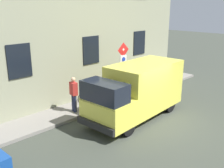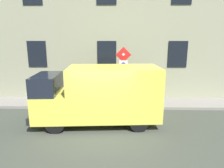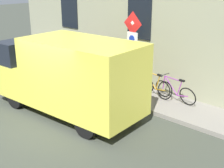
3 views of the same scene
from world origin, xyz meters
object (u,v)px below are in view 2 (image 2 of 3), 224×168
object	(u,v)px
bicycle_purple	(142,94)
bicycle_blue	(96,94)
sign_post_stacked	(123,69)
pedestrian	(68,87)
delivery_van	(100,94)
bicycle_red	(111,94)
bicycle_orange	(127,94)

from	to	relation	value
bicycle_purple	bicycle_blue	world-z (taller)	same
sign_post_stacked	pedestrian	distance (m)	3.20
delivery_van	bicycle_purple	xyz separation A→B (m)	(2.90, -2.20, -0.82)
bicycle_purple	pedestrian	distance (m)	4.20
bicycle_purple	bicycle_red	xyz separation A→B (m)	(-0.00, 1.77, 0.00)
bicycle_red	bicycle_orange	bearing A→B (deg)	178.65
sign_post_stacked	bicycle_red	distance (m)	2.02
bicycle_blue	sign_post_stacked	bearing A→B (deg)	143.71
bicycle_purple	pedestrian	world-z (taller)	pedestrian
bicycle_red	bicycle_blue	bearing A→B (deg)	-1.41
bicycle_red	delivery_van	bearing A→B (deg)	80.10
bicycle_purple	bicycle_blue	xyz separation A→B (m)	(-0.00, 2.65, 0.00)
bicycle_blue	bicycle_red	bearing A→B (deg)	176.85
bicycle_purple	bicycle_blue	size ratio (longest dim) A/B	1.00
bicycle_blue	pedestrian	size ratio (longest dim) A/B	1.00
delivery_van	bicycle_purple	world-z (taller)	delivery_van
bicycle_purple	pedestrian	bearing A→B (deg)	12.85
pedestrian	bicycle_orange	bearing A→B (deg)	20.42
bicycle_purple	bicycle_red	distance (m)	1.77
bicycle_blue	pedestrian	distance (m)	1.67
delivery_van	bicycle_orange	bearing A→B (deg)	-118.00
sign_post_stacked	delivery_van	bearing A→B (deg)	150.80
bicycle_purple	bicycle_orange	distance (m)	0.88
bicycle_orange	bicycle_blue	distance (m)	1.77
bicycle_purple	bicycle_red	bearing A→B (deg)	4.88
delivery_van	bicycle_blue	world-z (taller)	delivery_van
sign_post_stacked	pedestrian	bearing A→B (deg)	82.12
bicycle_blue	pedestrian	bearing A→B (deg)	18.34
sign_post_stacked	bicycle_red	size ratio (longest dim) A/B	1.74
bicycle_purple	bicycle_orange	size ratio (longest dim) A/B	1.00
bicycle_orange	pedestrian	distance (m)	3.34
bicycle_orange	bicycle_blue	xyz separation A→B (m)	(-0.00, 1.77, 0.00)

